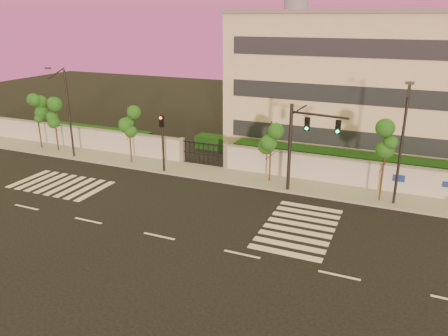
# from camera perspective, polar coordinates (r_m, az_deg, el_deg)

# --- Properties ---
(ground) EXTENTS (120.00, 120.00, 0.00)m
(ground) POSITION_cam_1_polar(r_m,az_deg,el_deg) (25.20, -8.45, -8.81)
(ground) COLOR black
(ground) RESTS_ON ground
(sidewalk) EXTENTS (60.00, 3.00, 0.15)m
(sidewalk) POSITION_cam_1_polar(r_m,az_deg,el_deg) (33.72, 0.83, -1.04)
(sidewalk) COLOR gray
(sidewalk) RESTS_ON ground
(perimeter_wall) EXTENTS (60.00, 0.36, 2.20)m
(perimeter_wall) POSITION_cam_1_polar(r_m,az_deg,el_deg) (34.67, 1.95, 1.27)
(perimeter_wall) COLOR #ABADB2
(perimeter_wall) RESTS_ON ground
(hedge_row) EXTENTS (41.00, 4.25, 1.80)m
(hedge_row) POSITION_cam_1_polar(r_m,az_deg,el_deg) (36.87, 5.04, 1.90)
(hedge_row) COLOR black
(hedge_row) RESTS_ON ground
(institutional_building) EXTENTS (24.40, 12.40, 12.25)m
(institutional_building) POSITION_cam_1_polar(r_m,az_deg,el_deg) (41.23, 19.14, 10.38)
(institutional_building) COLOR beige
(institutional_building) RESTS_ON ground
(road_markings) EXTENTS (57.00, 7.62, 0.02)m
(road_markings) POSITION_cam_1_polar(r_m,az_deg,el_deg) (28.81, -7.26, -4.99)
(road_markings) COLOR silver
(road_markings) RESTS_ON ground
(street_tree_a) EXTENTS (1.59, 1.27, 4.85)m
(street_tree_a) POSITION_cam_1_polar(r_m,az_deg,el_deg) (43.44, -23.22, 6.82)
(street_tree_a) COLOR #382314
(street_tree_a) RESTS_ON ground
(street_tree_b) EXTENTS (1.64, 1.30, 4.93)m
(street_tree_b) POSITION_cam_1_polar(r_m,az_deg,el_deg) (41.89, -21.31, 6.74)
(street_tree_b) COLOR #382314
(street_tree_b) RESTS_ON ground
(street_tree_c) EXTENTS (1.50, 1.19, 4.86)m
(street_tree_c) POSITION_cam_1_polar(r_m,az_deg,el_deg) (36.54, -12.28, 5.85)
(street_tree_c) COLOR #382314
(street_tree_c) RESTS_ON ground
(street_tree_d) EXTENTS (1.51, 1.20, 4.67)m
(street_tree_d) POSITION_cam_1_polar(r_m,az_deg,el_deg) (31.76, 6.20, 3.93)
(street_tree_d) COLOR #382314
(street_tree_d) RESTS_ON ground
(street_tree_e) EXTENTS (1.52, 1.21, 5.50)m
(street_tree_e) POSITION_cam_1_polar(r_m,az_deg,el_deg) (29.78, 20.46, 2.98)
(street_tree_e) COLOR #382314
(street_tree_e) RESTS_ON ground
(traffic_signal_main) EXTENTS (3.94, 0.77, 6.25)m
(traffic_signal_main) POSITION_cam_1_polar(r_m,az_deg,el_deg) (29.93, 10.10, 3.81)
(traffic_signal_main) COLOR black
(traffic_signal_main) RESTS_ON ground
(traffic_signal_secondary) EXTENTS (0.38, 0.35, 4.83)m
(traffic_signal_secondary) POSITION_cam_1_polar(r_m,az_deg,el_deg) (34.03, -8.06, 4.24)
(traffic_signal_secondary) COLOR black
(traffic_signal_secondary) RESTS_ON ground
(streetlight_west) EXTENTS (0.48, 1.92, 7.97)m
(streetlight_west) POSITION_cam_1_polar(r_m,az_deg,el_deg) (39.36, -19.79, 7.19)
(streetlight_west) COLOR black
(streetlight_west) RESTS_ON ground
(streetlight_east) EXTENTS (0.49, 1.99, 8.28)m
(streetlight_east) POSITION_cam_1_polar(r_m,az_deg,el_deg) (29.30, 22.23, 3.39)
(streetlight_east) COLOR black
(streetlight_east) RESTS_ON ground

